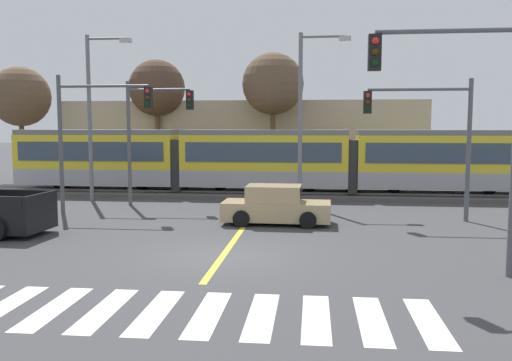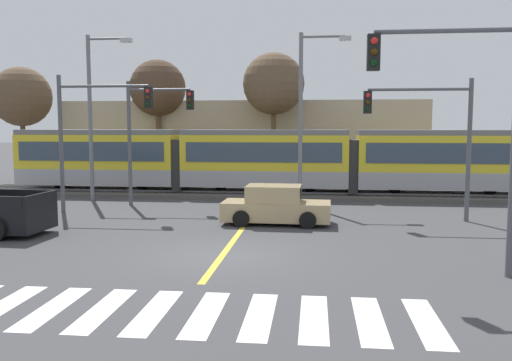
{
  "view_description": "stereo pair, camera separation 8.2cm",
  "coord_description": "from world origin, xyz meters",
  "px_view_note": "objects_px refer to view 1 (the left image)",
  "views": [
    {
      "loc": [
        2.72,
        -15.51,
        3.84
      ],
      "look_at": [
        0.27,
        6.38,
        1.6
      ],
      "focal_mm": 38.0,
      "sensor_mm": 36.0,
      "label": 1
    },
    {
      "loc": [
        2.8,
        -15.5,
        3.84
      ],
      "look_at": [
        0.27,
        6.38,
        1.6
      ],
      "focal_mm": 38.0,
      "sensor_mm": 36.0,
      "label": 2
    }
  ],
  "objects_px": {
    "sedan_crossing": "(276,206)",
    "traffic_light_mid_right": "(431,126)",
    "light_rail_tram": "(265,158)",
    "bare_tree_far_west": "(20,97)",
    "street_lamp_centre": "(305,107)",
    "bare_tree_east": "(273,84)",
    "street_lamp_west": "(94,107)",
    "traffic_light_near_right": "(468,105)",
    "traffic_light_far_left": "(150,124)",
    "traffic_light_mid_left": "(92,122)",
    "bare_tree_west": "(157,89)"
  },
  "relations": [
    {
      "from": "sedan_crossing",
      "to": "bare_tree_far_west",
      "type": "relative_size",
      "value": 0.55
    },
    {
      "from": "traffic_light_mid_right",
      "to": "bare_tree_east",
      "type": "relative_size",
      "value": 0.68
    },
    {
      "from": "light_rail_tram",
      "to": "traffic_light_far_left",
      "type": "xyz_separation_m",
      "value": [
        -5.02,
        -4.56,
        1.86
      ]
    },
    {
      "from": "traffic_light_mid_right",
      "to": "traffic_light_far_left",
      "type": "distance_m",
      "value": 12.7
    },
    {
      "from": "traffic_light_near_right",
      "to": "street_lamp_west",
      "type": "bearing_deg",
      "value": 140.42
    },
    {
      "from": "street_lamp_west",
      "to": "bare_tree_east",
      "type": "height_order",
      "value": "street_lamp_west"
    },
    {
      "from": "sedan_crossing",
      "to": "street_lamp_centre",
      "type": "height_order",
      "value": "street_lamp_centre"
    },
    {
      "from": "light_rail_tram",
      "to": "traffic_light_near_right",
      "type": "distance_m",
      "value": 17.06
    },
    {
      "from": "sedan_crossing",
      "to": "bare_tree_far_west",
      "type": "height_order",
      "value": "bare_tree_far_west"
    },
    {
      "from": "bare_tree_far_west",
      "to": "traffic_light_near_right",
      "type": "bearing_deg",
      "value": -40.59
    },
    {
      "from": "street_lamp_centre",
      "to": "bare_tree_west",
      "type": "xyz_separation_m",
      "value": [
        -9.83,
        8.46,
        1.53
      ]
    },
    {
      "from": "traffic_light_far_left",
      "to": "traffic_light_near_right",
      "type": "bearing_deg",
      "value": -43.5
    },
    {
      "from": "traffic_light_mid_left",
      "to": "traffic_light_near_right",
      "type": "bearing_deg",
      "value": -32.29
    },
    {
      "from": "sedan_crossing",
      "to": "street_lamp_west",
      "type": "bearing_deg",
      "value": 150.05
    },
    {
      "from": "sedan_crossing",
      "to": "traffic_light_far_left",
      "type": "relative_size",
      "value": 0.71
    },
    {
      "from": "street_lamp_west",
      "to": "bare_tree_west",
      "type": "distance_m",
      "value": 8.37
    },
    {
      "from": "traffic_light_near_right",
      "to": "traffic_light_far_left",
      "type": "height_order",
      "value": "traffic_light_near_right"
    },
    {
      "from": "bare_tree_east",
      "to": "bare_tree_far_west",
      "type": "bearing_deg",
      "value": 179.27
    },
    {
      "from": "traffic_light_mid_right",
      "to": "street_lamp_centre",
      "type": "distance_m",
      "value": 6.47
    },
    {
      "from": "light_rail_tram",
      "to": "bare_tree_far_west",
      "type": "height_order",
      "value": "bare_tree_far_west"
    },
    {
      "from": "traffic_light_mid_left",
      "to": "bare_tree_east",
      "type": "height_order",
      "value": "bare_tree_east"
    },
    {
      "from": "traffic_light_near_right",
      "to": "traffic_light_far_left",
      "type": "relative_size",
      "value": 1.12
    },
    {
      "from": "street_lamp_centre",
      "to": "traffic_light_near_right",
      "type": "bearing_deg",
      "value": -70.47
    },
    {
      "from": "traffic_light_far_left",
      "to": "bare_tree_east",
      "type": "bearing_deg",
      "value": 59.1
    },
    {
      "from": "traffic_light_near_right",
      "to": "traffic_light_mid_left",
      "type": "distance_m",
      "value": 15.9
    },
    {
      "from": "sedan_crossing",
      "to": "traffic_light_mid_left",
      "type": "relative_size",
      "value": 0.7
    },
    {
      "from": "bare_tree_east",
      "to": "traffic_light_far_left",
      "type": "bearing_deg",
      "value": -120.9
    },
    {
      "from": "traffic_light_near_right",
      "to": "bare_tree_east",
      "type": "distance_m",
      "value": 20.73
    },
    {
      "from": "traffic_light_mid_right",
      "to": "bare_tree_far_west",
      "type": "height_order",
      "value": "bare_tree_far_west"
    },
    {
      "from": "sedan_crossing",
      "to": "traffic_light_mid_left",
      "type": "height_order",
      "value": "traffic_light_mid_left"
    },
    {
      "from": "traffic_light_mid_left",
      "to": "street_lamp_centre",
      "type": "height_order",
      "value": "street_lamp_centre"
    },
    {
      "from": "bare_tree_east",
      "to": "street_lamp_west",
      "type": "bearing_deg",
      "value": -139.68
    },
    {
      "from": "bare_tree_far_west",
      "to": "light_rail_tram",
      "type": "bearing_deg",
      "value": -14.38
    },
    {
      "from": "light_rail_tram",
      "to": "traffic_light_near_right",
      "type": "xyz_separation_m",
      "value": [
        6.58,
        -15.57,
        2.31
      ]
    },
    {
      "from": "street_lamp_west",
      "to": "street_lamp_centre",
      "type": "relative_size",
      "value": 1.02
    },
    {
      "from": "traffic_light_mid_left",
      "to": "bare_tree_east",
      "type": "distance_m",
      "value": 13.33
    },
    {
      "from": "street_lamp_west",
      "to": "bare_tree_east",
      "type": "bearing_deg",
      "value": 40.32
    },
    {
      "from": "traffic_light_mid_right",
      "to": "traffic_light_far_left",
      "type": "xyz_separation_m",
      "value": [
        -12.39,
        2.81,
        0.09
      ]
    },
    {
      "from": "sedan_crossing",
      "to": "traffic_light_near_right",
      "type": "xyz_separation_m",
      "value": [
        5.29,
        -6.8,
        3.66
      ]
    },
    {
      "from": "street_lamp_west",
      "to": "street_lamp_centre",
      "type": "distance_m",
      "value": 10.68
    },
    {
      "from": "traffic_light_mid_left",
      "to": "street_lamp_west",
      "type": "xyz_separation_m",
      "value": [
        -1.53,
        3.89,
        0.79
      ]
    },
    {
      "from": "street_lamp_west",
      "to": "bare_tree_far_west",
      "type": "relative_size",
      "value": 1.09
    },
    {
      "from": "bare_tree_far_west",
      "to": "bare_tree_east",
      "type": "bearing_deg",
      "value": -0.73
    },
    {
      "from": "traffic_light_far_left",
      "to": "street_lamp_centre",
      "type": "distance_m",
      "value": 7.43
    },
    {
      "from": "street_lamp_centre",
      "to": "bare_tree_east",
      "type": "bearing_deg",
      "value": 106.17
    },
    {
      "from": "sedan_crossing",
      "to": "traffic_light_mid_right",
      "type": "distance_m",
      "value": 6.97
    },
    {
      "from": "sedan_crossing",
      "to": "bare_tree_far_west",
      "type": "bearing_deg",
      "value": 143.88
    },
    {
      "from": "light_rail_tram",
      "to": "sedan_crossing",
      "type": "relative_size",
      "value": 6.61
    },
    {
      "from": "traffic_light_far_left",
      "to": "traffic_light_mid_left",
      "type": "bearing_deg",
      "value": -126.04
    },
    {
      "from": "bare_tree_far_west",
      "to": "bare_tree_west",
      "type": "height_order",
      "value": "bare_tree_west"
    }
  ]
}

